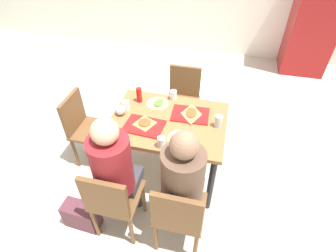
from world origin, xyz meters
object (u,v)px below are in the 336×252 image
plastic_cup_b (161,142)px  soda_can (218,121)px  pizza_slice_a (145,123)px  condiment_bottle (139,95)px  chair_near_left (112,199)px  paper_plate_near_edge (180,139)px  chair_left_end (84,125)px  person_in_brown_jacket (183,180)px  pizza_slice_d (178,138)px  plastic_cup_a (173,95)px  paper_plate_center (158,104)px  drink_fridge (317,15)px  foil_bundle (120,110)px  chair_near_right (178,214)px  pizza_slice_b (191,113)px  tray_red_far (190,115)px  plastic_cup_c (126,106)px  person_in_red (115,167)px  chair_far_side (183,96)px  main_table (168,128)px  pizza_slice_c (159,103)px  handbag (82,215)px  tray_red_near (144,126)px

plastic_cup_b → soda_can: 0.58m
pizza_slice_a → condiment_bottle: 0.39m
chair_near_left → paper_plate_near_edge: chair_near_left is taller
chair_left_end → person_in_brown_jacket: bearing=-28.5°
paper_plate_near_edge → pizza_slice_d: (-0.02, -0.01, 0.01)m
plastic_cup_a → condiment_bottle: bearing=-159.5°
paper_plate_center → plastic_cup_b: plastic_cup_b is taller
chair_left_end → drink_fridge: size_ratio=0.45×
foil_bundle → drink_fridge: (2.21, 2.87, 0.15)m
chair_near_left → chair_near_right: bearing=0.0°
plastic_cup_b → condiment_bottle: bearing=123.7°
pizza_slice_b → tray_red_far: bearing=-156.9°
plastic_cup_c → plastic_cup_a: bearing=35.0°
paper_plate_near_edge → condiment_bottle: (-0.53, 0.46, 0.08)m
soda_can → person_in_red: bearing=-137.7°
paper_plate_center → pizza_slice_b: size_ratio=0.89×
tray_red_far → pizza_slice_a: bearing=-148.2°
chair_far_side → condiment_bottle: bearing=-122.3°
main_table → pizza_slice_c: size_ratio=5.49×
plastic_cup_b → drink_fridge: drink_fridge is taller
chair_far_side → person_in_brown_jacket: person_in_brown_jacket is taller
plastic_cup_c → foil_bundle: bearing=-108.5°
plastic_cup_a → condiment_bottle: condiment_bottle is taller
chair_near_left → person_in_red: 0.28m
person_in_red → soda_can: (0.75, 0.68, 0.07)m
plastic_cup_c → chair_near_left: bearing=-79.1°
person_in_brown_jacket → plastic_cup_c: (-0.72, 0.72, 0.06)m
chair_left_end → handbag: chair_left_end is taller
paper_plate_near_edge → plastic_cup_b: plastic_cup_b is taller
pizza_slice_c → plastic_cup_c: (-0.29, -0.16, 0.03)m
plastic_cup_a → plastic_cup_b: 0.71m
chair_near_right → tray_red_far: chair_near_right is taller
condiment_bottle → person_in_red: bearing=-84.6°
tray_red_far → soda_can: bearing=-20.5°
chair_near_right → foil_bundle: (-0.75, 0.78, 0.30)m
drink_fridge → paper_plate_center: bearing=-126.0°
chair_left_end → tray_red_near: (0.74, -0.15, 0.26)m
foil_bundle → soda_can: bearing=2.5°
chair_near_right → drink_fridge: size_ratio=0.45×
chair_left_end → person_in_red: bearing=-44.9°
chair_near_left → pizza_slice_b: (0.48, 0.93, 0.28)m
pizza_slice_b → pizza_slice_c: 0.37m
pizza_slice_a → soda_can: soda_can is taller
paper_plate_center → pizza_slice_b: 0.38m
tray_red_far → plastic_cup_b: 0.51m
chair_far_side → paper_plate_center: 0.65m
chair_left_end → handbag: bearing=-69.1°
pizza_slice_a → drink_fridge: bearing=56.9°
chair_left_end → drink_fridge: drink_fridge is taller
paper_plate_center → pizza_slice_c: 0.02m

